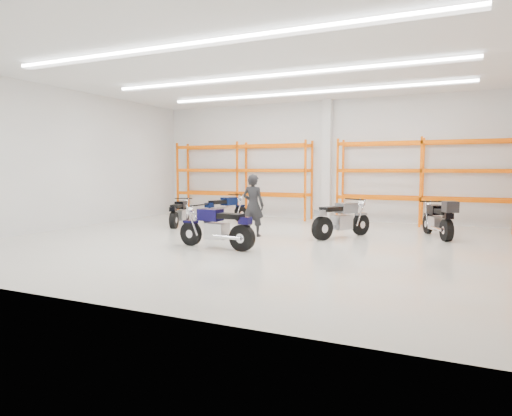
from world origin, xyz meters
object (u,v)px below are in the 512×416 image
at_px(motorcycle_back_b, 224,210).
at_px(structural_column, 327,160).
at_px(motorcycle_back_a, 179,214).
at_px(motorcycle_back_d, 439,220).
at_px(standing_man, 253,205).
at_px(motorcycle_main, 219,228).
at_px(motorcycle_back_c, 340,220).

xyz_separation_m(motorcycle_back_b, structural_column, (2.92, 2.70, 1.77)).
bearing_deg(motorcycle_back_a, motorcycle_back_d, 5.85).
height_order(standing_man, structural_column, structural_column).
xyz_separation_m(motorcycle_main, motorcycle_back_c, (2.24, 2.92, 0.01)).
distance_m(motorcycle_back_b, motorcycle_back_d, 7.05).
xyz_separation_m(motorcycle_back_a, motorcycle_back_b, (1.07, 1.20, 0.05)).
distance_m(motorcycle_main, motorcycle_back_a, 4.61).
bearing_deg(motorcycle_main, motorcycle_back_b, 117.17).
bearing_deg(motorcycle_back_a, standing_man, -16.68).
height_order(motorcycle_back_c, motorcycle_back_d, motorcycle_back_d).
relative_size(motorcycle_back_b, motorcycle_back_c, 1.02).
height_order(motorcycle_main, motorcycle_back_b, motorcycle_main).
relative_size(motorcycle_back_a, motorcycle_back_c, 0.92).
distance_m(motorcycle_main, motorcycle_back_d, 6.25).
xyz_separation_m(motorcycle_back_b, motorcycle_back_c, (4.49, -1.47, 0.03)).
bearing_deg(structural_column, motorcycle_back_a, -135.70).
distance_m(motorcycle_back_a, structural_column, 5.87).
xyz_separation_m(motorcycle_back_d, structural_column, (-4.12, 3.07, 1.73)).
xyz_separation_m(motorcycle_back_c, standing_man, (-2.36, -0.69, 0.39)).
bearing_deg(motorcycle_back_b, motorcycle_back_d, -2.99).
distance_m(motorcycle_back_c, standing_man, 2.49).
distance_m(motorcycle_back_a, motorcycle_back_d, 8.16).
distance_m(motorcycle_back_c, motorcycle_back_d, 2.78).
relative_size(motorcycle_back_b, standing_man, 1.15).
distance_m(motorcycle_main, standing_man, 2.27).
bearing_deg(motorcycle_back_a, structural_column, 44.30).
bearing_deg(motorcycle_back_d, standing_man, -159.93).
height_order(motorcycle_back_c, standing_man, standing_man).
relative_size(motorcycle_back_b, structural_column, 0.46).
height_order(motorcycle_back_b, motorcycle_back_d, motorcycle_back_d).
xyz_separation_m(motorcycle_main, motorcycle_back_b, (-2.25, 4.39, -0.02)).
bearing_deg(motorcycle_back_c, standing_man, -163.73).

